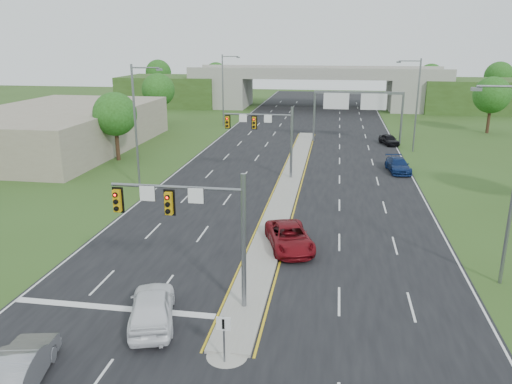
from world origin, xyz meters
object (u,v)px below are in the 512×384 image
Objects in this scene: signal_mast_far at (268,130)px; car_far_c at (389,140)px; car_far_b at (398,165)px; signal_mast_near at (197,218)px; car_white at (152,307)px; overpass at (317,90)px; sign_gantry at (357,103)px; car_far_a at (289,237)px; car_silver at (20,366)px; keep_right_sign at (224,332)px.

signal_mast_far reaches higher than car_far_c.
signal_mast_far is 1.44× the size of car_far_b.
car_white is (-1.78, -1.94, -3.85)m from signal_mast_near.
car_white is (-4.04, -82.01, -2.67)m from overpass.
sign_gantry is at bearing 146.75° from car_far_c.
sign_gantry is (8.95, 19.99, 0.51)m from signal_mast_far.
car_far_c is at bearing 58.20° from car_far_a.
sign_gantry is 2.49× the size of car_silver.
sign_gantry reaches higher than car_far_b.
keep_right_sign is at bearing -97.70° from sign_gantry.
signal_mast_near reaches higher than keep_right_sign.
keep_right_sign is 0.44× the size of car_white.
overpass is 51.73m from car_far_b.
car_far_a reaches higher than car_far_b.
signal_mast_near is 1.00× the size of signal_mast_far.
signal_mast_near is 9.71m from car_far_a.
keep_right_sign reaches higher than car_far_c.
overpass is at bearing 88.38° from signal_mast_near.
car_far_c is at bearing 73.18° from signal_mast_near.
keep_right_sign is at bearing -113.80° from car_far_a.
car_far_a is at bearing -123.57° from car_far_c.
car_far_b reaches higher than car_far_c.
sign_gantry is 54.02m from car_silver.
sign_gantry is at bearing -119.75° from car_white.
sign_gantry is at bearing -79.21° from overpass.
car_white is 48.22m from car_far_c.
sign_gantry reaches higher than keep_right_sign.
car_far_b is at bearing -131.82° from car_white.
signal_mast_near is at bearing -138.93° from car_silver.
keep_right_sign reaches higher than car_far_b.
signal_mast_near is 0.09× the size of overpass.
signal_mast_far is 1.28× the size of car_far_a.
car_silver is (-5.25, -6.94, -3.94)m from signal_mast_near.
keep_right_sign is 0.47× the size of car_silver.
car_far_a is at bearing 64.90° from signal_mast_near.
signal_mast_near is 4.66m from car_white.
signal_mast_far is 1.39× the size of car_white.
keep_right_sign is at bearing -85.61° from signal_mast_far.
car_white reaches higher than car_far_b.
overpass is (-6.68, 35.08, -1.69)m from sign_gantry.
signal_mast_near is 9.55m from car_silver.
car_far_a is at bearing 83.15° from keep_right_sign.
sign_gantry is 35.75m from overpass.
overpass is (2.26, 80.07, -1.17)m from signal_mast_near.
keep_right_sign reaches higher than car_white.
signal_mast_near is 1.39× the size of car_white.
signal_mast_far reaches higher than keep_right_sign.
signal_mast_far is at bearing 90.00° from signal_mast_near.
signal_mast_near is 5.94m from keep_right_sign.
car_far_c is at bearing 81.35° from car_far_b.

